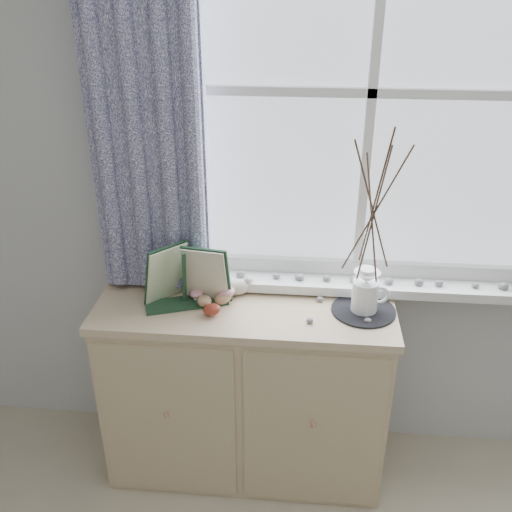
# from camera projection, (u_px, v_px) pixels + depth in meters

# --- Properties ---
(sideboard) EXTENTS (1.20, 0.45, 0.85)m
(sideboard) POSITION_uv_depth(u_px,v_px,m) (245.00, 389.00, 2.47)
(sideboard) COLOR #C7AB8B
(sideboard) RESTS_ON ground
(botanical_book) EXTENTS (0.40, 0.25, 0.26)m
(botanical_book) POSITION_uv_depth(u_px,v_px,m) (183.00, 279.00, 2.20)
(botanical_book) COLOR #1C3B25
(botanical_book) RESTS_ON sideboard
(toadstool_cluster) EXTENTS (0.18, 0.16, 0.10)m
(toadstool_cluster) POSITION_uv_depth(u_px,v_px,m) (215.00, 283.00, 2.33)
(toadstool_cluster) COLOR white
(toadstool_cluster) RESTS_ON sideboard
(wooden_eggs) EXTENTS (0.17, 0.17, 0.07)m
(wooden_eggs) POSITION_uv_depth(u_px,v_px,m) (209.00, 300.00, 2.26)
(wooden_eggs) COLOR tan
(wooden_eggs) RESTS_ON sideboard
(songbird_figurine) EXTENTS (0.16, 0.11, 0.08)m
(songbird_figurine) POSITION_uv_depth(u_px,v_px,m) (238.00, 286.00, 2.34)
(songbird_figurine) COLOR beige
(songbird_figurine) RESTS_ON sideboard
(crocheted_doily) EXTENTS (0.25, 0.25, 0.01)m
(crocheted_doily) POSITION_uv_depth(u_px,v_px,m) (363.00, 310.00, 2.24)
(crocheted_doily) COLOR black
(crocheted_doily) RESTS_ON sideboard
(twig_pitcher) EXTENTS (0.29, 0.29, 0.77)m
(twig_pitcher) POSITION_uv_depth(u_px,v_px,m) (374.00, 207.00, 2.04)
(twig_pitcher) COLOR white
(twig_pitcher) RESTS_ON crocheted_doily
(sideboard_pebbles) EXTENTS (0.25, 0.19, 0.02)m
(sideboard_pebbles) POSITION_uv_depth(u_px,v_px,m) (332.00, 313.00, 2.21)
(sideboard_pebbles) COLOR gray
(sideboard_pebbles) RESTS_ON sideboard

